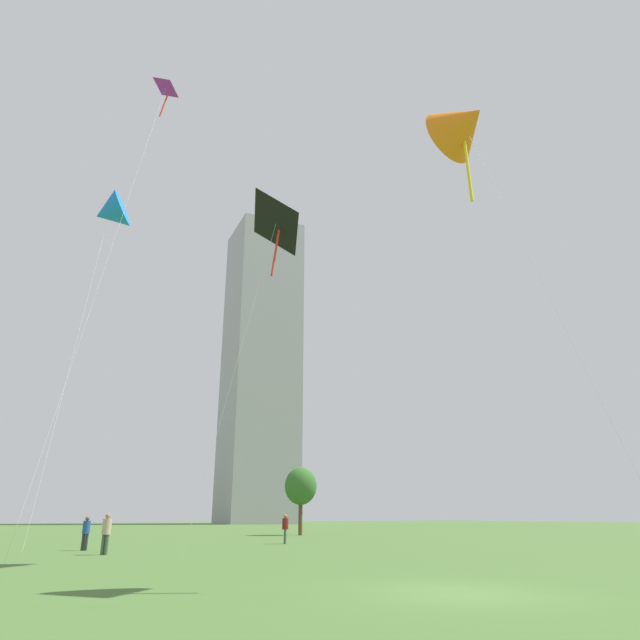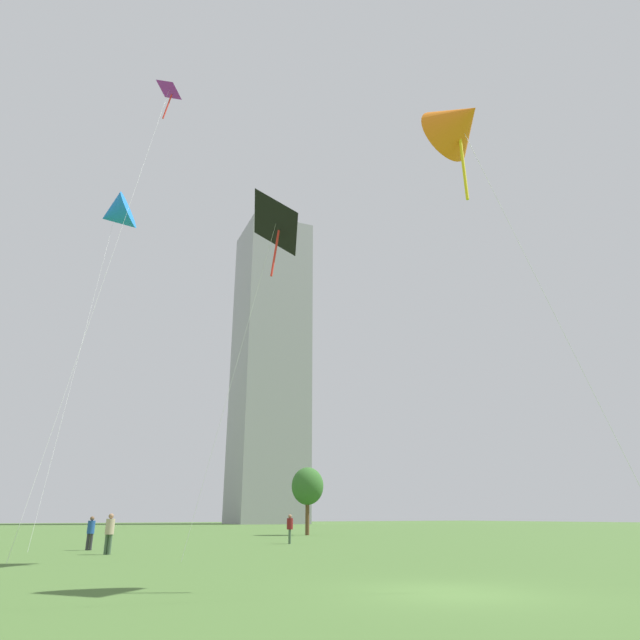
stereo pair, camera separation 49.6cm
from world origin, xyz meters
name	(u,v)px [view 1 (the left image)]	position (x,y,z in m)	size (l,w,h in m)	color
ground	(460,593)	(0.00, 0.00, 0.00)	(280.00, 280.00, 0.00)	#476B30
person_standing_0	(285,527)	(8.09, 22.80, 1.01)	(0.39, 0.39, 1.75)	#3F593F
person_standing_1	(86,531)	(-4.01, 22.08, 0.95)	(0.37, 0.37, 1.64)	#2D2D33
person_standing_2	(106,531)	(-3.92, 18.09, 1.03)	(0.39, 0.39, 1.77)	#3F593F
kite_flying_0	(464,125)	(2.17, 0.38, 14.21)	(3.72, 4.19, 15.37)	silver
kite_flying_1	(110,212)	(-3.21, 32.69, 24.91)	(5.80, 12.86, 26.78)	silver
kite_flying_3	(165,93)	(-2.57, 21.81, 29.11)	(6.44, 8.17, 30.02)	silver
kite_flying_4	(276,225)	(0.33, 10.31, 14.44)	(4.05, 3.06, 15.44)	silver
park_tree_0	(301,486)	(17.21, 36.30, 4.23)	(2.94, 2.94, 5.94)	brown
distant_highrise_0	(261,366)	(45.88, 103.40, 34.31)	(14.92, 15.44, 68.62)	#939399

